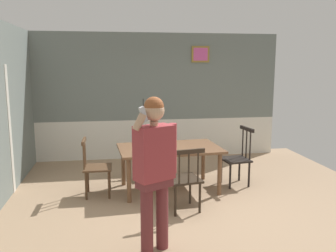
# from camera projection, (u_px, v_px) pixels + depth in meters

# --- Properties ---
(ground_plane) EXTENTS (6.65, 6.65, 0.00)m
(ground_plane) POSITION_uv_depth(u_px,v_px,m) (185.00, 208.00, 5.32)
(ground_plane) COLOR #9E7F60
(room_back_partition) EXTENTS (5.47, 0.17, 2.78)m
(room_back_partition) POSITION_uv_depth(u_px,v_px,m) (158.00, 99.00, 8.04)
(room_back_partition) COLOR slate
(room_back_partition) RESTS_ON ground_plane
(dining_table) EXTENTS (1.73, 1.14, 0.74)m
(dining_table) POSITION_uv_depth(u_px,v_px,m) (170.00, 152.00, 5.97)
(dining_table) COLOR brown
(dining_table) RESTS_ON ground_plane
(chair_near_window) EXTENTS (0.45, 0.45, 0.94)m
(chair_near_window) POSITION_uv_depth(u_px,v_px,m) (95.00, 167.00, 5.73)
(chair_near_window) COLOR #513823
(chair_near_window) RESTS_ON ground_plane
(chair_by_doorway) EXTENTS (0.53, 0.53, 0.95)m
(chair_by_doorway) POSITION_uv_depth(u_px,v_px,m) (184.00, 179.00, 5.13)
(chair_by_doorway) COLOR #2D2319
(chair_by_doorway) RESTS_ON ground_plane
(chair_at_table_head) EXTENTS (0.50, 0.50, 1.02)m
(chair_at_table_head) POSITION_uv_depth(u_px,v_px,m) (237.00, 158.00, 6.27)
(chair_at_table_head) COLOR black
(chair_at_table_head) RESTS_ON ground_plane
(chair_opposite_corner) EXTENTS (0.50, 0.50, 0.95)m
(chair_opposite_corner) POSITION_uv_depth(u_px,v_px,m) (159.00, 150.00, 6.87)
(chair_opposite_corner) COLOR black
(chair_opposite_corner) RESTS_ON ground_plane
(person_figure) EXTENTS (0.52, 0.40, 1.76)m
(person_figure) POSITION_uv_depth(u_px,v_px,m) (155.00, 163.00, 3.93)
(person_figure) COLOR brown
(person_figure) RESTS_ON ground_plane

